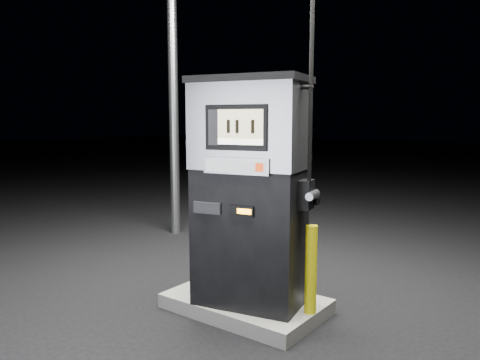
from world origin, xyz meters
The scene contains 5 objects.
ground centered at (0.00, 0.00, 0.00)m, with size 80.00×80.00×0.00m, color black.
pump_island centered at (0.00, 0.00, 0.07)m, with size 1.60×1.00×0.15m, color #62625D.
fuel_dispenser centered at (0.13, -0.10, 1.31)m, with size 1.31×0.89×4.70m.
bollard_left centered at (-0.60, 0.12, 0.60)m, with size 0.12×0.12×0.90m, color #FFF00E.
bollard_right centered at (0.74, 0.04, 0.58)m, with size 0.12×0.12×0.86m, color #FFF00E.
Camera 1 is at (2.79, -3.82, 2.01)m, focal length 35.00 mm.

